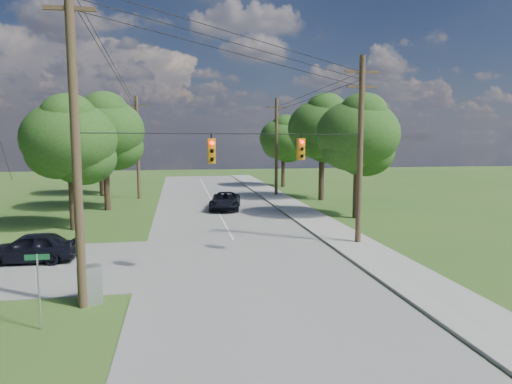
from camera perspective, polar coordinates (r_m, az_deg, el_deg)
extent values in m
plane|color=#31591D|center=(17.30, -5.47, -13.65)|extent=(140.00, 140.00, 0.00)
cube|color=gray|center=(22.23, -1.24, -8.89)|extent=(10.00, 100.00, 0.03)
cube|color=#A8A69D|center=(24.10, 14.87, -7.77)|extent=(2.60, 100.00, 0.12)
cylinder|color=brown|center=(16.92, -21.64, 6.21)|extent=(0.32, 0.32, 12.00)
cube|color=brown|center=(17.45, -22.31, 20.46)|extent=(1.70, 0.12, 0.14)
cylinder|color=brown|center=(26.18, 12.89, 4.94)|extent=(0.32, 0.32, 10.50)
cube|color=brown|center=(26.41, 13.14, 14.41)|extent=(2.00, 0.12, 0.14)
cube|color=brown|center=(26.31, 13.10, 12.68)|extent=(1.70, 0.12, 0.14)
cylinder|color=brown|center=(47.26, 2.56, 5.58)|extent=(0.32, 0.32, 10.00)
cube|color=brown|center=(47.34, 2.58, 10.55)|extent=(2.00, 0.12, 0.14)
cylinder|color=brown|center=(46.34, -14.57, 5.34)|extent=(0.32, 0.32, 10.00)
cube|color=brown|center=(46.42, -14.72, 10.40)|extent=(2.00, 0.12, 0.14)
cylinder|color=black|center=(21.07, -0.55, 18.63)|extent=(13.52, 7.63, 1.53)
cylinder|color=black|center=(20.99, -0.55, 17.56)|extent=(13.52, 7.63, 1.53)
cylinder|color=black|center=(20.92, -0.55, 16.49)|extent=(13.52, 7.63, 1.53)
cylinder|color=black|center=(36.72, 6.32, 11.97)|extent=(0.03, 22.00, 0.53)
cylinder|color=black|center=(31.83, -16.74, 13.88)|extent=(0.43, 29.60, 2.03)
cylinder|color=black|center=(36.69, 6.32, 11.35)|extent=(0.03, 22.00, 0.53)
cylinder|color=black|center=(31.79, -16.72, 13.17)|extent=(0.43, 29.60, 2.03)
cylinder|color=black|center=(20.63, -0.54, 7.27)|extent=(13.52, 7.63, 0.04)
cube|color=orange|center=(19.24, -5.56, 5.11)|extent=(0.32, 0.22, 1.05)
sphere|color=#FF0C05|center=(19.09, -5.54, 6.15)|extent=(0.17, 0.17, 0.17)
cube|color=orange|center=(19.48, -5.61, 5.13)|extent=(0.32, 0.22, 1.05)
sphere|color=#FF0C05|center=(19.61, -5.65, 6.17)|extent=(0.17, 0.17, 0.17)
cube|color=orange|center=(22.58, 5.69, 5.37)|extent=(0.32, 0.22, 1.05)
sphere|color=#FF0C05|center=(22.44, 5.80, 6.25)|extent=(0.17, 0.17, 0.17)
cube|color=orange|center=(22.81, 5.53, 5.38)|extent=(0.32, 0.22, 1.05)
sphere|color=#FF0C05|center=(22.94, 5.45, 6.27)|extent=(0.17, 0.17, 0.17)
cylinder|color=#443022|center=(32.22, -21.92, -1.62)|extent=(0.45, 0.45, 3.15)
ellipsoid|color=#1F4514|center=(31.91, -22.27, 6.15)|extent=(6.00, 6.00, 4.92)
cylinder|color=#443022|center=(39.83, -18.12, 0.32)|extent=(0.50, 0.50, 3.50)
ellipsoid|color=#1F4514|center=(39.60, -18.39, 7.31)|extent=(6.40, 6.40, 5.25)
cylinder|color=#443022|center=(49.98, -18.74, 1.46)|extent=(0.48, 0.47, 3.32)
ellipsoid|color=#1F4514|center=(49.79, -18.95, 6.74)|extent=(6.00, 6.00, 4.92)
cylinder|color=#443022|center=(35.02, 12.40, -0.50)|extent=(0.48, 0.48, 3.32)
ellipsoid|color=#1F4514|center=(34.75, 12.60, 7.06)|extent=(6.20, 6.20, 5.08)
cylinder|color=#443022|center=(44.52, 8.17, 1.36)|extent=(0.52, 0.52, 3.67)
ellipsoid|color=#1F4514|center=(44.33, 8.28, 7.93)|extent=(6.60, 6.60, 5.41)
cylinder|color=#443022|center=(55.80, 3.40, 2.25)|extent=(0.45, 0.45, 3.15)
ellipsoid|color=#1F4514|center=(55.62, 3.43, 6.73)|extent=(5.80, 5.80, 4.76)
imported|color=black|center=(24.69, -26.37, -6.21)|extent=(4.36, 1.84, 1.47)
imported|color=black|center=(38.26, -3.87, -1.12)|extent=(3.21, 5.50, 1.44)
cube|color=#9A9C9F|center=(17.99, -20.06, -10.86)|extent=(0.94, 0.83, 1.41)
cylinder|color=#9A9C9F|center=(16.14, -25.49, -11.24)|extent=(0.06, 0.06, 2.44)
cube|color=#12512A|center=(15.84, -25.70, -7.36)|extent=(0.73, 0.04, 0.18)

